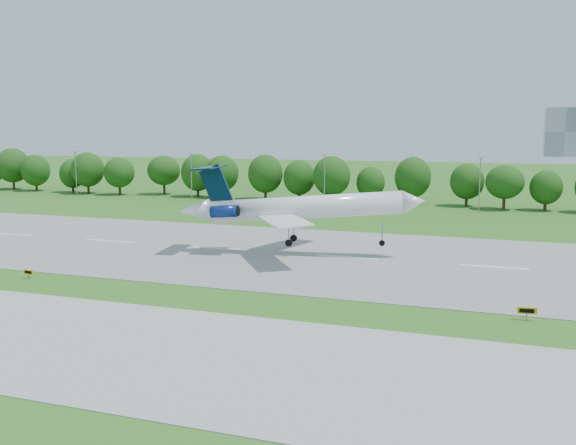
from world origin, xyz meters
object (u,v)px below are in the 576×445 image
object	(u,v)px
service_vehicle_b	(258,202)
airliner	(292,207)
service_vehicle_a	(328,204)
taxi_sign_left	(29,272)

from	to	relation	value
service_vehicle_b	airliner	bearing A→B (deg)	-147.96
service_vehicle_a	service_vehicle_b	size ratio (longest dim) A/B	1.04
taxi_sign_left	service_vehicle_b	xyz separation A→B (m)	(-3.19, 82.53, -0.20)
taxi_sign_left	service_vehicle_b	world-z (taller)	service_vehicle_b
service_vehicle_a	service_vehicle_b	world-z (taller)	service_vehicle_a
taxi_sign_left	service_vehicle_b	distance (m)	82.60
airliner	service_vehicle_b	bearing A→B (deg)	106.95
service_vehicle_a	taxi_sign_left	bearing A→B (deg)	164.12
taxi_sign_left	service_vehicle_a	size ratio (longest dim) A/B	0.43
taxi_sign_left	service_vehicle_a	xyz separation A→B (m)	(14.81, 82.68, -0.20)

